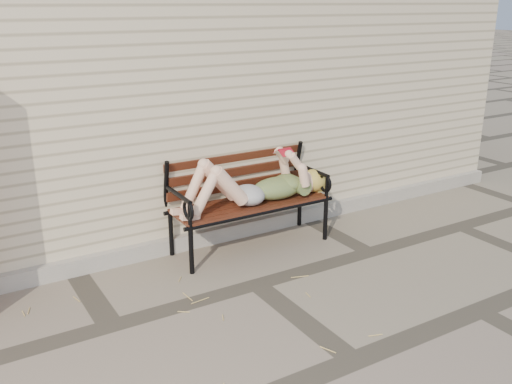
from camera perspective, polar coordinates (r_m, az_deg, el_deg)
ground at (r=4.86m, az=0.08°, el=-9.22°), size 80.00×80.00×0.00m
house_wall at (r=7.08m, az=-12.85°, el=11.93°), size 8.00×4.00×3.00m
foundation_strip at (r=5.60m, az=-5.07°, el=-4.53°), size 8.00×0.10×0.15m
garden_bench at (r=5.42m, az=-1.10°, el=0.70°), size 1.65×0.66×1.07m
reading_woman at (r=5.31m, az=-0.26°, el=0.72°), size 1.56×0.35×0.49m
straw_scatter at (r=4.50m, az=-2.93°, el=-11.58°), size 2.95×1.69×0.01m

